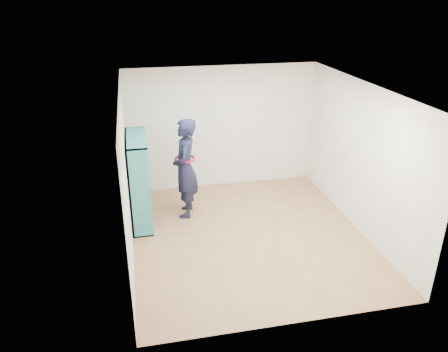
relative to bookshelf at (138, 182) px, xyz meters
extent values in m
plane|color=#936543|center=(1.84, -0.93, -0.79)|extent=(4.50, 4.50, 0.00)
plane|color=white|center=(1.84, -0.93, 1.81)|extent=(4.50, 4.50, 0.00)
cube|color=silver|center=(-0.16, -0.93, 0.51)|extent=(0.02, 4.50, 2.60)
cube|color=silver|center=(3.84, -0.93, 0.51)|extent=(0.02, 4.50, 2.60)
cube|color=silver|center=(1.84, 1.32, 0.51)|extent=(4.00, 0.02, 2.60)
cube|color=silver|center=(1.84, -3.18, 0.51)|extent=(4.00, 0.02, 2.60)
cube|color=teal|center=(0.03, -0.59, 0.03)|extent=(0.36, 0.03, 1.64)
cube|color=teal|center=(0.03, 0.62, 0.03)|extent=(0.36, 0.03, 1.64)
cube|color=teal|center=(0.03, 0.01, -0.78)|extent=(0.36, 1.23, 0.03)
cube|color=teal|center=(0.03, 0.01, 0.84)|extent=(0.36, 1.23, 0.03)
cube|color=teal|center=(-0.14, 0.01, 0.03)|extent=(0.03, 1.23, 1.64)
cube|color=teal|center=(0.03, -0.18, 0.03)|extent=(0.33, 0.03, 1.59)
cube|color=teal|center=(0.03, 0.21, 0.03)|extent=(0.33, 0.03, 1.59)
cube|color=teal|center=(0.03, 0.01, -0.37)|extent=(0.33, 1.18, 0.03)
cube|color=teal|center=(0.03, 0.01, 0.03)|extent=(0.33, 1.18, 0.03)
cube|color=teal|center=(0.03, 0.01, 0.43)|extent=(0.33, 1.18, 0.03)
cube|color=beige|center=(0.05, -0.39, -0.73)|extent=(0.23, 0.14, 0.06)
cube|color=black|center=(0.06, -0.44, -0.23)|extent=(0.19, 0.16, 0.26)
cube|color=maroon|center=(0.06, -0.44, 0.18)|extent=(0.19, 0.16, 0.28)
cube|color=silver|center=(0.05, -0.39, 0.48)|extent=(0.23, 0.14, 0.09)
cube|color=navy|center=(0.06, -0.05, -0.60)|extent=(0.19, 0.16, 0.30)
cube|color=brown|center=(0.06, -0.05, -0.24)|extent=(0.19, 0.16, 0.24)
cube|color=#BFB28C|center=(0.05, 0.01, 0.09)|extent=(0.23, 0.14, 0.09)
cube|color=#26594C|center=(0.06, -0.05, 0.55)|extent=(0.19, 0.16, 0.21)
cube|color=beige|center=(0.06, 0.35, -0.62)|extent=(0.19, 0.16, 0.28)
cube|color=black|center=(0.05, 0.40, -0.33)|extent=(0.23, 0.14, 0.06)
cube|color=maroon|center=(0.06, 0.35, 0.15)|extent=(0.19, 0.16, 0.21)
cube|color=silver|center=(0.06, 0.35, 0.55)|extent=(0.19, 0.16, 0.22)
imported|color=black|center=(0.89, 0.11, 0.15)|extent=(0.57, 0.76, 1.89)
torus|color=#9D0C4A|center=(0.89, 0.11, 0.34)|extent=(0.46, 0.46, 0.04)
cube|color=silver|center=(0.76, 0.22, 0.28)|extent=(0.01, 0.10, 0.13)
cube|color=black|center=(0.76, 0.22, 0.28)|extent=(0.01, 0.10, 0.12)
camera|label=1|loc=(0.03, -7.34, 3.25)|focal=35.00mm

